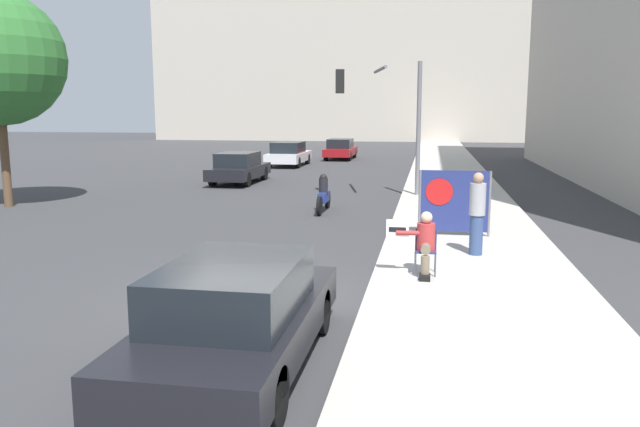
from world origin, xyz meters
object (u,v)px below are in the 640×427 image
traffic_light_pole (386,104)px  motorcycle_on_road (324,195)px  car_on_road_midblock (289,154)px  parked_car_curbside (237,315)px  protest_banner (454,201)px  car_on_road_distant (341,149)px  car_on_road_nearest (239,168)px  seated_protester (425,242)px  jogger_on_sidewalk (477,213)px

traffic_light_pole → motorcycle_on_road: size_ratio=2.25×
traffic_light_pole → car_on_road_midblock: (-6.58, 12.85, -2.70)m
car_on_road_midblock → motorcycle_on_road: car_on_road_midblock is taller
parked_car_curbside → traffic_light_pole: bearing=87.6°
protest_banner → car_on_road_midblock: protest_banner is taller
protest_banner → car_on_road_distant: bearing=104.2°
car_on_road_midblock → parked_car_curbside: bearing=-78.3°
car_on_road_nearest → motorcycle_on_road: (5.08, -7.32, -0.17)m
car_on_road_midblock → seated_protester: bearing=-71.4°
jogger_on_sidewalk → motorcycle_on_road: size_ratio=0.83×
car_on_road_nearest → motorcycle_on_road: 8.91m
car_on_road_nearest → car_on_road_distant: 14.99m
protest_banner → traffic_light_pole: 8.07m
seated_protester → motorcycle_on_road: bearing=114.4°
seated_protester → traffic_light_pole: traffic_light_pole is taller
motorcycle_on_road → car_on_road_nearest: bearing=124.8°
jogger_on_sidewalk → car_on_road_nearest: jogger_on_sidewalk is taller
car_on_road_midblock → jogger_on_sidewalk: bearing=-67.5°
parked_car_curbside → motorcycle_on_road: bearing=94.8°
protest_banner → car_on_road_nearest: bearing=128.9°
parked_car_curbside → seated_protester: bearing=63.9°
jogger_on_sidewalk → car_on_road_nearest: 16.19m
parked_car_curbside → protest_banner: bearing=71.3°
traffic_light_pole → car_on_road_distant: 19.24m
seated_protester → car_on_road_midblock: car_on_road_midblock is taller
seated_protester → traffic_light_pole: (-1.55, 11.32, 2.65)m
jogger_on_sidewalk → car_on_road_distant: (-6.95, 27.98, -0.34)m
car_on_road_distant → jogger_on_sidewalk: bearing=-76.0°
car_on_road_midblock → motorcycle_on_road: size_ratio=2.13×
parked_car_curbside → car_on_road_nearest: (-6.11, 19.60, -0.00)m
car_on_road_nearest → car_on_road_midblock: 9.10m
seated_protester → car_on_road_nearest: size_ratio=0.27×
car_on_road_nearest → car_on_road_midblock: size_ratio=0.98×
car_on_road_nearest → seated_protester: bearing=-61.1°
protest_banner → car_on_road_nearest: 14.30m
traffic_light_pole → parked_car_curbside: 16.08m
parked_car_curbside → car_on_road_nearest: bearing=107.3°
seated_protester → car_on_road_distant: car_on_road_distant is taller
car_on_road_nearest → parked_car_curbside: bearing=-72.7°
car_on_road_distant → motorcycle_on_road: (2.64, -22.11, -0.16)m
seated_protester → protest_banner: size_ratio=0.68×
protest_banner → motorcycle_on_road: 5.47m
protest_banner → car_on_road_midblock: (-8.79, 20.22, -0.27)m
car_on_road_midblock → car_on_road_distant: bearing=68.4°
jogger_on_sidewalk → car_on_road_midblock: bearing=-39.7°
parked_car_curbside → car_on_road_distant: 34.58m
jogger_on_sidewalk → car_on_road_midblock: size_ratio=0.39×
car_on_road_midblock → car_on_road_distant: car_on_road_midblock is taller
seated_protester → traffic_light_pole: size_ratio=0.25×
protest_banner → car_on_road_nearest: size_ratio=0.39×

